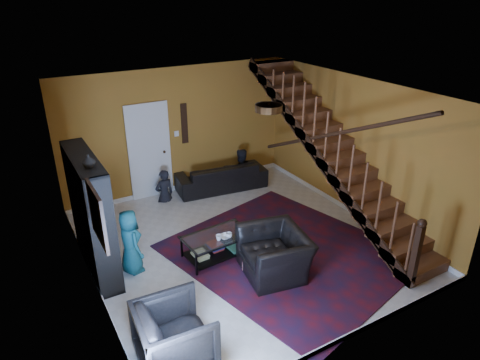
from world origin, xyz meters
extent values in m
plane|color=beige|center=(0.00, 0.00, 0.00)|extent=(5.50, 5.50, 0.00)
plane|color=#A26424|center=(0.00, 2.75, 1.40)|extent=(5.20, 0.00, 5.20)
plane|color=#A26424|center=(0.00, -2.75, 1.40)|extent=(5.20, 0.00, 5.20)
plane|color=#A26424|center=(-2.60, 0.00, 1.40)|extent=(0.00, 5.50, 5.50)
plane|color=#A26424|center=(2.60, 0.00, 1.40)|extent=(0.00, 5.50, 5.50)
plane|color=white|center=(0.00, 0.00, 2.80)|extent=(5.50, 5.50, 0.00)
cube|color=silver|center=(0.00, 2.74, 0.05)|extent=(5.20, 0.02, 0.10)
cube|color=silver|center=(-2.59, 0.00, 0.05)|extent=(0.02, 5.50, 0.10)
cube|color=#A26424|center=(2.12, 0.00, 1.32)|extent=(0.95, 4.92, 2.83)
cube|color=black|center=(1.67, 0.00, 1.40)|extent=(0.04, 5.02, 3.02)
cylinder|color=black|center=(1.70, 0.00, 1.85)|extent=(0.07, 4.20, 2.44)
cube|color=black|center=(1.70, -2.40, 0.55)|extent=(0.10, 0.10, 1.10)
cube|color=black|center=(-2.41, 0.60, 1.00)|extent=(0.35, 1.80, 2.00)
cube|color=black|center=(-2.41, 0.60, 0.40)|extent=(0.35, 1.72, 0.03)
cube|color=black|center=(-2.41, 0.60, 1.16)|extent=(0.35, 1.72, 0.03)
cube|color=silver|center=(-0.70, 2.73, 1.02)|extent=(0.82, 0.05, 2.05)
cube|color=maroon|center=(-2.57, -0.90, 1.75)|extent=(0.04, 0.74, 0.74)
cube|color=black|center=(0.15, 2.73, 1.55)|extent=(0.14, 0.03, 0.90)
cylinder|color=#3F2814|center=(0.00, -0.80, 2.74)|extent=(0.40, 0.40, 0.10)
cube|color=#480D15|center=(0.56, -0.68, 0.01)|extent=(4.08, 4.42, 0.02)
imported|color=black|center=(0.81, 2.30, 0.30)|extent=(2.16, 1.06, 0.61)
imported|color=black|center=(-2.05, -1.91, 0.41)|extent=(0.96, 0.93, 0.82)
imported|color=black|center=(0.05, -1.01, 0.36)|extent=(1.16, 1.28, 0.73)
imported|color=black|center=(-0.57, 2.35, 0.14)|extent=(0.46, 0.33, 1.17)
imported|color=black|center=(1.36, 2.35, 0.20)|extent=(0.66, 0.53, 1.29)
imported|color=#185C5E|center=(-1.95, 0.19, 0.56)|extent=(0.44, 0.59, 1.12)
cube|color=black|center=(-1.10, -0.47, 0.22)|extent=(0.03, 0.03, 0.43)
cube|color=black|center=(-0.01, -0.47, 0.22)|extent=(0.03, 0.03, 0.43)
cube|color=black|center=(-1.10, 0.14, 0.22)|extent=(0.03, 0.03, 0.43)
cube|color=black|center=(-0.01, 0.14, 0.22)|extent=(0.03, 0.03, 0.43)
cube|color=black|center=(-0.56, -0.17, 0.11)|extent=(1.13, 0.68, 0.02)
cube|color=silver|center=(-0.56, -0.17, 0.43)|extent=(1.19, 0.75, 0.02)
imported|color=#999999|center=(-0.41, -0.32, 0.48)|extent=(0.12, 0.12, 0.09)
imported|color=#999999|center=(-0.60, -0.30, 0.48)|extent=(0.11, 0.11, 0.09)
imported|color=#999999|center=(-0.48, -0.30, 0.46)|extent=(0.22, 0.22, 0.05)
imported|color=#999999|center=(-2.41, 0.10, 2.10)|extent=(0.18, 0.18, 0.19)
cylinder|color=red|center=(-0.32, -0.75, 0.10)|extent=(0.15, 0.15, 0.17)
camera|label=1|loc=(-3.35, -5.77, 4.34)|focal=32.00mm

